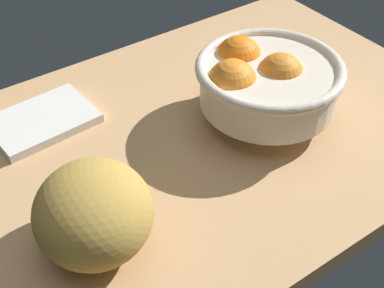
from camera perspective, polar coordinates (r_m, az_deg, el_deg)
ground_plane at (r=82.82cm, az=2.43°, el=1.20°), size 76.66×55.04×3.00cm
fruit_bowl at (r=80.33cm, az=7.51°, el=6.56°), size 21.61×21.61×11.11cm
bread_loaf at (r=63.00cm, az=-10.28°, el=-7.06°), size 18.73×19.26×10.47cm
napkin_folded at (r=84.55cm, az=-15.41°, el=2.38°), size 15.70×11.51×1.37cm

